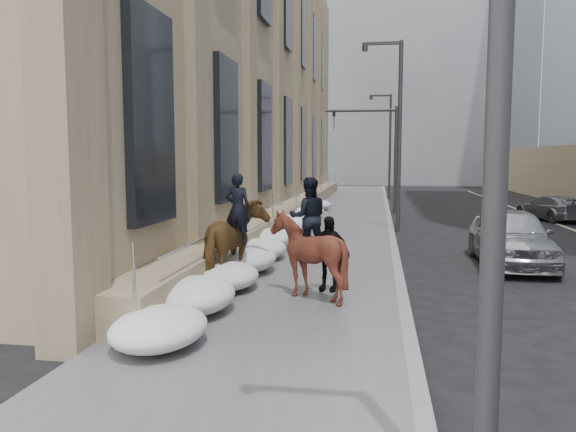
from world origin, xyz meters
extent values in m
plane|color=black|center=(0.00, 0.00, 0.00)|extent=(140.00, 140.00, 0.00)
cube|color=#4B4C4E|center=(0.00, 10.00, 0.06)|extent=(5.00, 80.00, 0.12)
cube|color=slate|center=(2.62, 10.00, 0.06)|extent=(0.24, 80.00, 0.12)
cube|color=#887559|center=(-5.30, 20.00, 9.00)|extent=(5.00, 44.00, 18.00)
cube|color=#77664D|center=(-2.25, 20.00, 0.45)|extent=(1.10, 44.00, 0.90)
cylinder|color=silver|center=(-1.80, 20.00, 1.35)|extent=(0.06, 42.00, 0.06)
cube|color=#77664D|center=(-2.85, 10.00, 8.10)|extent=(0.70, 1.20, 16.20)
cube|color=black|center=(-2.70, 13.00, 4.00)|extent=(0.20, 2.20, 4.50)
cube|color=slate|center=(4.00, 60.00, 14.00)|extent=(30.00, 12.00, 28.00)
cube|color=gray|center=(-6.00, 72.00, 10.00)|extent=(24.00, 12.00, 20.00)
cylinder|color=#2D2D30|center=(2.90, -6.00, 4.00)|extent=(0.18, 0.18, 8.00)
cylinder|color=#2D2D30|center=(2.90, 14.00, 4.00)|extent=(0.18, 0.18, 8.00)
cube|color=#2D2D30|center=(2.10, 14.00, 7.90)|extent=(1.60, 0.15, 0.12)
cylinder|color=#2D2D30|center=(1.40, 14.00, 7.75)|extent=(0.24, 0.24, 0.30)
cylinder|color=#2D2D30|center=(2.90, 34.00, 4.00)|extent=(0.18, 0.18, 8.00)
cube|color=#2D2D30|center=(2.10, 34.00, 7.90)|extent=(1.60, 0.15, 0.12)
cylinder|color=#2D2D30|center=(1.40, 34.00, 7.75)|extent=(0.24, 0.24, 0.30)
cylinder|color=#2D2D30|center=(3.00, 22.00, 3.00)|extent=(0.20, 0.20, 6.00)
cylinder|color=#2D2D30|center=(1.00, 22.00, 5.80)|extent=(4.00, 0.16, 0.16)
imported|color=black|center=(-0.50, 22.00, 5.30)|extent=(0.18, 0.22, 1.10)
ellipsoid|color=white|center=(-1.45, 0.00, 0.46)|extent=(1.50, 2.10, 0.68)
ellipsoid|color=white|center=(-1.40, 4.00, 0.48)|extent=(1.60, 2.20, 0.72)
ellipsoid|color=white|center=(-1.50, 8.00, 0.44)|extent=(1.40, 2.00, 0.64)
ellipsoid|color=white|center=(-1.35, 12.00, 0.50)|extent=(1.70, 2.30, 0.76)
ellipsoid|color=white|center=(-1.45, 16.00, 0.45)|extent=(1.50, 2.10, 0.66)
imported|color=#503518|center=(-1.32, 2.57, 1.12)|extent=(1.34, 2.48, 2.01)
imported|color=black|center=(-1.32, 2.72, 1.92)|extent=(0.67, 0.48, 1.72)
imported|color=#401B12|center=(0.56, 1.50, 1.06)|extent=(1.89, 2.02, 1.88)
imported|color=black|center=(0.56, 1.65, 1.86)|extent=(0.97, 0.84, 1.72)
imported|color=black|center=(0.95, 2.24, 0.98)|extent=(1.07, 0.62, 1.72)
imported|color=#A3A4AA|center=(5.90, 6.73, 0.85)|extent=(2.17, 5.05, 1.70)
imported|color=slate|center=(10.67, 19.56, 0.62)|extent=(3.02, 4.63, 1.25)
camera|label=1|loc=(2.04, -10.34, 3.14)|focal=35.00mm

